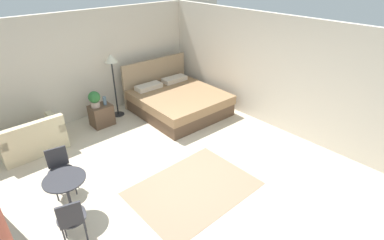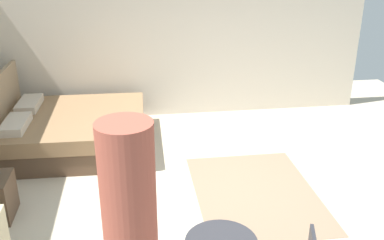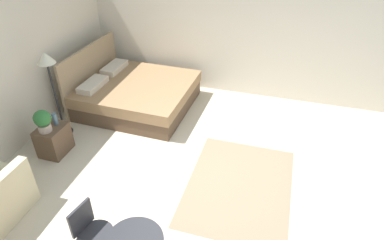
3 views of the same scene
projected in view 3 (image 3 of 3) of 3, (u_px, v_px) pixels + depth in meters
name	position (u px, v px, depth m)	size (l,w,h in m)	color
ground_plane	(203.00, 179.00, 5.20)	(9.05, 9.72, 0.02)	beige
wall_back	(2.00, 78.00, 5.28)	(9.05, 0.12, 2.57)	beige
wall_right	(242.00, 37.00, 6.89)	(0.12, 6.72, 2.57)	beige
area_rug	(239.00, 186.00, 5.06)	(2.11, 1.55, 0.01)	#93755B
bed	(135.00, 93.00, 6.89)	(2.06, 2.22, 1.20)	brown
nightstand	(54.00, 140.00, 5.62)	(0.50, 0.41, 0.51)	brown
potted_plant	(43.00, 120.00, 5.28)	(0.27, 0.27, 0.38)	tan
vase	(55.00, 119.00, 5.51)	(0.08, 0.08, 0.20)	slate
floor_lamp	(48.00, 69.00, 5.52)	(0.31, 0.31, 1.60)	black
cafe_chair_near_couch	(90.00, 229.00, 3.81)	(0.49, 0.49, 0.81)	#2D2D33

